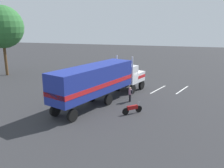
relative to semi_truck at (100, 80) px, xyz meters
name	(u,v)px	position (x,y,z in m)	size (l,w,h in m)	color
ground_plane	(129,90)	(5.36, -2.11, -2.52)	(120.00, 120.00, 0.00)	#2D2D30
lane_stripe_near	(158,89)	(6.70, -5.61, -2.52)	(4.40, 0.16, 0.01)	silver
lane_stripe_mid	(182,90)	(7.30, -8.60, -2.52)	(4.40, 0.16, 0.01)	silver
semi_truck	(100,80)	(0.00, 0.00, 0.00)	(14.12, 7.32, 4.50)	silver
person_bystander	(130,94)	(1.11, -3.01, -1.63)	(0.34, 0.47, 1.63)	black
motorcycle	(132,109)	(-2.24, -3.85, -2.04)	(1.47, 1.65, 1.12)	black
tree_center	(2,27)	(9.11, 18.88, 5.11)	(6.61, 6.61, 10.96)	brown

